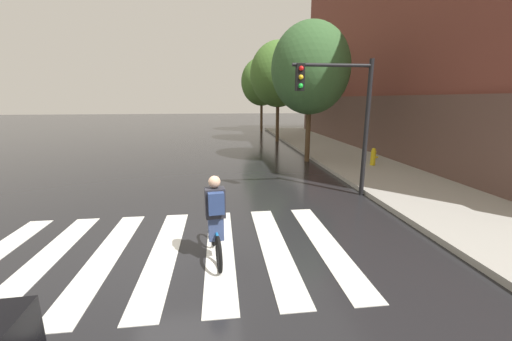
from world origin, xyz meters
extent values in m
plane|color=black|center=(0.00, 0.00, 0.00)|extent=(120.00, 120.00, 0.00)
cube|color=silver|center=(-2.56, 0.00, 0.01)|extent=(0.55, 4.10, 0.01)
cube|color=silver|center=(-1.44, 0.00, 0.01)|extent=(0.55, 4.10, 0.01)
cube|color=silver|center=(-0.31, 0.00, 0.01)|extent=(0.55, 4.10, 0.01)
cube|color=silver|center=(0.82, 0.00, 0.01)|extent=(0.55, 4.10, 0.01)
cube|color=silver|center=(1.95, 0.00, 0.01)|extent=(0.55, 4.10, 0.01)
cube|color=silver|center=(3.07, 0.00, 0.01)|extent=(0.55, 4.10, 0.01)
torus|color=black|center=(0.80, -0.79, 0.33)|extent=(0.14, 0.66, 0.66)
torus|color=black|center=(0.67, 0.25, 0.33)|extent=(0.14, 0.66, 0.66)
cylinder|color=#1972BF|center=(0.74, -0.27, 0.61)|extent=(0.16, 0.89, 0.05)
cylinder|color=#1972BF|center=(0.76, -0.43, 0.68)|extent=(0.04, 0.04, 0.45)
cube|color=#384772|center=(0.76, -0.43, 0.73)|extent=(0.30, 0.23, 0.56)
cube|color=#26262D|center=(0.76, -0.43, 1.18)|extent=(0.39, 0.28, 0.56)
sphere|color=tan|center=(0.76, -0.43, 1.58)|extent=(0.22, 0.22, 0.22)
cube|color=navy|center=(0.78, -0.61, 1.23)|extent=(0.30, 0.19, 0.40)
cylinder|color=black|center=(5.40, 3.18, 2.10)|extent=(0.14, 0.14, 4.20)
cylinder|color=black|center=(4.20, 3.18, 4.00)|extent=(2.40, 0.10, 0.10)
cube|color=black|center=(3.24, 3.18, 3.65)|extent=(0.24, 0.20, 0.76)
sphere|color=red|center=(3.24, 3.07, 3.89)|extent=(0.14, 0.14, 0.14)
sphere|color=gold|center=(3.24, 3.07, 3.65)|extent=(0.14, 0.14, 0.14)
sphere|color=green|center=(3.24, 3.07, 3.41)|extent=(0.14, 0.14, 0.14)
cylinder|color=gold|center=(7.65, 6.77, 0.47)|extent=(0.22, 0.22, 0.65)
sphere|color=gold|center=(7.65, 6.77, 0.84)|extent=(0.18, 0.18, 0.18)
cylinder|color=gold|center=(7.81, 6.77, 0.51)|extent=(0.12, 0.09, 0.09)
cylinder|color=#4C3823|center=(5.18, 8.68, 1.48)|extent=(0.24, 0.24, 2.95)
ellipsoid|color=#386033|center=(5.18, 8.68, 4.42)|extent=(3.67, 3.67, 4.22)
cylinder|color=#4C3823|center=(5.06, 16.01, 1.57)|extent=(0.24, 0.24, 3.15)
ellipsoid|color=#47722D|center=(5.06, 16.01, 4.72)|extent=(3.92, 3.92, 4.51)
cylinder|color=#4C3823|center=(4.92, 23.45, 1.54)|extent=(0.24, 0.24, 3.07)
ellipsoid|color=#47722D|center=(4.92, 23.45, 4.60)|extent=(3.82, 3.82, 4.40)
cube|color=brown|center=(18.13, 11.44, 1.60)|extent=(17.82, 24.30, 3.20)
camera|label=1|loc=(0.87, -5.76, 3.04)|focal=21.23mm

